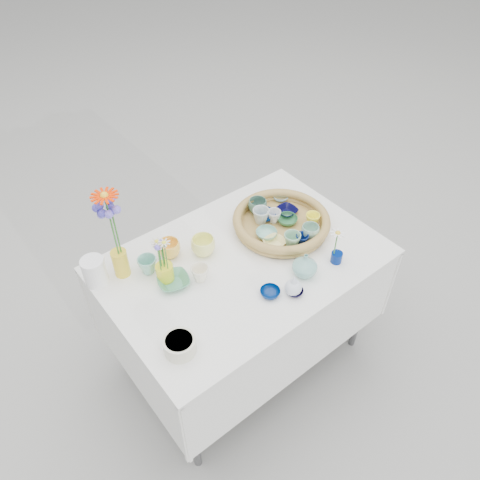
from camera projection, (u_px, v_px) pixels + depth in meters
ground at (242, 354)px, 2.66m from camera, size 80.00×80.00×0.00m
display_table at (242, 354)px, 2.66m from camera, size 1.26×0.86×0.77m
wicker_tray at (281, 222)px, 2.27m from camera, size 0.47×0.47×0.08m
tray_ceramic_0 at (265, 215)px, 2.32m from camera, size 0.13×0.13×0.03m
tray_ceramic_1 at (287, 211)px, 2.35m from camera, size 0.11×0.11×0.03m
tray_ceramic_2 at (312, 220)px, 2.27m from camera, size 0.09×0.09×0.07m
tray_ceramic_3 at (287, 220)px, 2.29m from camera, size 0.13×0.13×0.03m
tray_ceramic_4 at (292, 240)px, 2.15m from camera, size 0.10×0.10×0.07m
tray_ceramic_5 at (266, 234)px, 2.22m from camera, size 0.13×0.13×0.03m
tray_ceramic_6 at (261, 216)px, 2.28m from camera, size 0.11×0.11×0.08m
tray_ceramic_7 at (274, 216)px, 2.29m from camera, size 0.08×0.08×0.06m
tray_ceramic_8 at (281, 197)px, 2.43m from camera, size 0.10×0.10×0.03m
tray_ceramic_9 at (302, 240)px, 2.17m from camera, size 0.07×0.07×0.06m
tray_ceramic_10 at (275, 242)px, 2.18m from camera, size 0.10×0.10×0.02m
tray_ceramic_11 at (310, 232)px, 2.20m from camera, size 0.10×0.10×0.07m
tray_ceramic_12 at (258, 206)px, 2.34m from camera, size 0.11×0.11×0.07m
loose_ceramic_0 at (169, 249)px, 2.13m from camera, size 0.11×0.11×0.08m
loose_ceramic_1 at (203, 246)px, 2.14m from camera, size 0.15×0.15×0.09m
loose_ceramic_2 at (174, 281)px, 2.02m from camera, size 0.17×0.17×0.03m
loose_ceramic_3 at (200, 274)px, 2.02m from camera, size 0.09×0.09×0.07m
loose_ceramic_4 at (270, 292)px, 1.98m from camera, size 0.10×0.10×0.03m
loose_ceramic_5 at (148, 265)px, 2.06m from camera, size 0.10×0.10×0.08m
loose_ceramic_6 at (295, 291)px, 1.98m from camera, size 0.09×0.09×0.02m
fluted_bowl at (180, 345)px, 1.76m from camera, size 0.16×0.16×0.07m
bud_vase_paleblue at (294, 284)px, 1.95m from camera, size 0.09×0.09×0.11m
bud_vase_seafoam at (305, 265)px, 2.03m from camera, size 0.15×0.15×0.12m
bud_vase_cobalt at (336, 257)px, 2.11m from camera, size 0.06×0.06×0.05m
single_daisy at (336, 244)px, 2.05m from camera, size 0.09×0.09×0.14m
tall_vase_yellow at (121, 263)px, 2.03m from camera, size 0.07×0.07×0.13m
gerbera at (112, 226)px, 1.88m from camera, size 0.14×0.14×0.33m
hydrangea at (117, 233)px, 1.91m from camera, size 0.10×0.10×0.31m
white_pitcher at (95, 271)px, 1.99m from camera, size 0.16×0.13×0.13m
daisy_cup at (165, 273)px, 2.02m from camera, size 0.10×0.10×0.08m
daisy_posy at (160, 254)px, 1.93m from camera, size 0.10×0.10×0.16m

